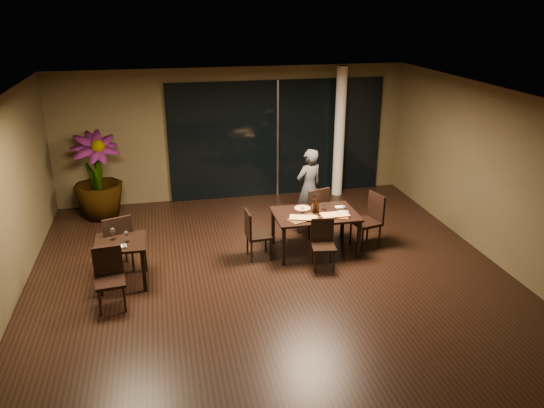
{
  "coord_description": "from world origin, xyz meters",
  "views": [
    {
      "loc": [
        -1.64,
        -7.73,
        4.37
      ],
      "look_at": [
        0.17,
        0.66,
        1.05
      ],
      "focal_mm": 35.0,
      "sensor_mm": 36.0,
      "label": 1
    }
  ],
  "objects": [
    {
      "name": "ground",
      "position": [
        0.0,
        0.0,
        0.0
      ],
      "size": [
        8.0,
        8.0,
        0.0
      ],
      "primitive_type": "plane",
      "color": "black",
      "rests_on": "ground"
    },
    {
      "name": "chair_side_near",
      "position": [
        -2.55,
        -0.37,
        0.52
      ],
      "size": [
        0.48,
        0.48,
        0.94
      ],
      "rotation": [
        0.0,
        0.0,
        0.11
      ],
      "color": "black",
      "rests_on": "ground"
    },
    {
      "name": "tumbler_right",
      "position": [
        1.21,
        0.93,
        0.79
      ],
      "size": [
        0.08,
        0.08,
        0.09
      ],
      "primitive_type": "cylinder",
      "color": "white",
      "rests_on": "main_table"
    },
    {
      "name": "pizza_board_right",
      "position": [
        1.3,
        0.59,
        0.76
      ],
      "size": [
        0.56,
        0.43,
        0.01
      ],
      "primitive_type": "cube",
      "rotation": [
        0.0,
        0.0,
        -0.42
      ],
      "color": "#4B2E18",
      "rests_on": "main_table"
    },
    {
      "name": "bottle_a",
      "position": [
        0.99,
        0.83,
        0.88
      ],
      "size": [
        0.06,
        0.06,
        0.26
      ],
      "primitive_type": null,
      "color": "black",
      "rests_on": "main_table"
    },
    {
      "name": "wall_right",
      "position": [
        4.05,
        0.0,
        1.5
      ],
      "size": [
        0.1,
        8.0,
        3.0
      ],
      "primitive_type": "cube",
      "color": "#453C24",
      "rests_on": "ground"
    },
    {
      "name": "diner",
      "position": [
        1.21,
        1.97,
        0.81
      ],
      "size": [
        0.65,
        0.54,
        1.63
      ],
      "primitive_type": "imported",
      "rotation": [
        0.0,
        0.0,
        3.52
      ],
      "color": "#2D2F32",
      "rests_on": "ground"
    },
    {
      "name": "chair_main_right",
      "position": [
        2.08,
        0.81,
        0.57
      ],
      "size": [
        0.57,
        0.57,
        1.02
      ],
      "rotation": [
        0.0,
        0.0,
        -1.34
      ],
      "color": "black",
      "rests_on": "ground"
    },
    {
      "name": "napkin_far",
      "position": [
        1.54,
        0.98,
        0.76
      ],
      "size": [
        0.19,
        0.11,
        0.01
      ],
      "primitive_type": "cube",
      "rotation": [
        0.0,
        0.0,
        0.08
      ],
      "color": "white",
      "rests_on": "main_table"
    },
    {
      "name": "bottle_b",
      "position": [
        1.04,
        0.81,
        0.88
      ],
      "size": [
        0.06,
        0.06,
        0.27
      ],
      "primitive_type": null,
      "color": "black",
      "rests_on": "main_table"
    },
    {
      "name": "round_pizza",
      "position": [
        0.83,
        1.05,
        0.76
      ],
      "size": [
        0.29,
        0.29,
        0.01
      ],
      "primitive_type": "cylinder",
      "color": "red",
      "rests_on": "main_table"
    },
    {
      "name": "wall_back",
      "position": [
        0.0,
        4.05,
        1.5
      ],
      "size": [
        8.0,
        0.1,
        3.0
      ],
      "primitive_type": "cube",
      "color": "#453C24",
      "rests_on": "ground"
    },
    {
      "name": "chair_side_far",
      "position": [
        -2.48,
        0.71,
        0.59
      ],
      "size": [
        0.62,
        0.62,
        1.05
      ],
      "rotation": [
        0.0,
        0.0,
        3.47
      ],
      "color": "black",
      "rests_on": "ground"
    },
    {
      "name": "ceiling",
      "position": [
        0.0,
        0.0,
        3.02
      ],
      "size": [
        8.0,
        8.0,
        0.04
      ],
      "primitive_type": "cube",
      "color": "white",
      "rests_on": "wall_back"
    },
    {
      "name": "tumbler_left",
      "position": [
        0.79,
        0.89,
        0.79
      ],
      "size": [
        0.07,
        0.07,
        0.08
      ],
      "primitive_type": "cylinder",
      "color": "white",
      "rests_on": "main_table"
    },
    {
      "name": "chair_main_near",
      "position": [
        0.96,
        0.18,
        0.48
      ],
      "size": [
        0.45,
        0.45,
        0.86
      ],
      "rotation": [
        0.0,
        0.0,
        -0.14
      ],
      "color": "black",
      "rests_on": "ground"
    },
    {
      "name": "napkin_near",
      "position": [
        1.51,
        0.73,
        0.76
      ],
      "size": [
        0.19,
        0.12,
        0.01
      ],
      "primitive_type": "cube",
      "rotation": [
        0.0,
        0.0,
        -0.1
      ],
      "color": "white",
      "rests_on": "main_table"
    },
    {
      "name": "chair_main_far",
      "position": [
        1.18,
        1.41,
        0.57
      ],
      "size": [
        0.6,
        0.6,
        1.02
      ],
      "rotation": [
        0.0,
        0.0,
        3.46
      ],
      "color": "black",
      "rests_on": "ground"
    },
    {
      "name": "potted_plant",
      "position": [
        -3.0,
        3.35,
        0.91
      ],
      "size": [
        1.29,
        1.29,
        1.82
      ],
      "primitive_type": "imported",
      "rotation": [
        0.0,
        0.0,
        0.38
      ],
      "color": "#26521B",
      "rests_on": "ground"
    },
    {
      "name": "wine_glass_a",
      "position": [
        -2.51,
        0.4,
        0.85
      ],
      "size": [
        0.09,
        0.09,
        0.19
      ],
      "primitive_type": null,
      "color": "white",
      "rests_on": "side_table"
    },
    {
      "name": "window_panel",
      "position": [
        1.0,
        3.96,
        1.35
      ],
      "size": [
        5.0,
        0.06,
        2.7
      ],
      "primitive_type": "cube",
      "color": "black",
      "rests_on": "ground"
    },
    {
      "name": "column",
      "position": [
        2.4,
        3.65,
        1.5
      ],
      "size": [
        0.24,
        0.24,
        3.0
      ],
      "primitive_type": "cylinder",
      "color": "silver",
      "rests_on": "ground"
    },
    {
      "name": "chair_main_left",
      "position": [
        -0.14,
        0.74,
        0.51
      ],
      "size": [
        0.44,
        0.44,
        0.91
      ],
      "rotation": [
        0.0,
        0.0,
        1.62
      ],
      "color": "black",
      "rests_on": "ground"
    },
    {
      "name": "side_table",
      "position": [
        -2.4,
        0.3,
        0.62
      ],
      "size": [
        0.8,
        0.8,
        0.75
      ],
      "color": "black",
      "rests_on": "ground"
    },
    {
      "name": "side_napkin",
      "position": [
        -2.39,
        0.09,
        0.76
      ],
      "size": [
        0.2,
        0.15,
        0.01
      ],
      "primitive_type": "cube",
      "rotation": [
        0.0,
        0.0,
        0.26
      ],
      "color": "silver",
      "rests_on": "side_table"
    },
    {
      "name": "oblong_pizza_left",
      "position": [
        0.71,
        0.57,
        0.77
      ],
      "size": [
        0.5,
        0.35,
        0.02
      ],
      "primitive_type": null,
      "rotation": [
        0.0,
        0.0,
        -0.33
      ],
      "color": "maroon",
      "rests_on": "pizza_board_left"
    },
    {
      "name": "bottle_c",
      "position": [
        1.01,
        0.91,
        0.91
      ],
      "size": [
        0.07,
        0.07,
        0.32
      ],
      "primitive_type": null,
      "color": "black",
      "rests_on": "main_table"
    },
    {
      "name": "main_table",
      "position": [
        1.0,
        0.8,
        0.68
      ],
      "size": [
        1.5,
        1.0,
        0.75
      ],
      "color": "black",
      "rests_on": "ground"
    },
    {
      "name": "oblong_pizza_right",
      "position": [
        1.3,
        0.59,
        0.77
      ],
      "size": [
        0.48,
        0.23,
        0.02
      ],
      "primitive_type": null,
      "rotation": [
        0.0,
        0.0,
        0.01
      ],
      "color": "maroon",
      "rests_on": "pizza_board_right"
    },
    {
      "name": "wine_glass_b",
      "position": [
        -2.29,
        0.27,
        0.84
      ],
      "size": [
        0.08,
        0.08,
        0.18
      ],
      "primitive_type": null,
      "color": "white",
      "rests_on": "side_table"
    },
    {
      "name": "pizza_board_left",
      "position": [
        0.71,
        0.57,
        0.76
      ],
      "size": [
        0.6,
        0.45,
        0.01
      ],
      "primitive_type": "cube",
      "rotation": [
        0.0,
        0.0,
        0.38
      ],
      "color": "#462C16",
      "rests_on": "main_table"
    },
    {
      "name": "wall_front",
      "position": [
        0.0,
        -4.05,
        1.5
      ],
      "size": [
        8.0,
        0.1,
        3.0
      ],
      "primitive_type": "cube",
      "color": "#453C24",
      "rests_on": "ground"
    }
  ]
}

